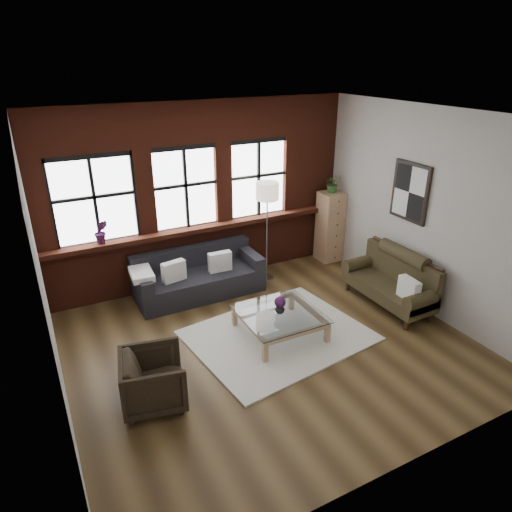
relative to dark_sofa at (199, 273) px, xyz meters
name	(u,v)px	position (x,y,z in m)	size (l,w,h in m)	color
floor	(269,344)	(0.34, -1.90, -0.39)	(5.50, 5.50, 0.00)	#432F18
ceiling	(272,116)	(0.34, -1.90, 2.81)	(5.50, 5.50, 0.00)	white
wall_back	(201,195)	(0.34, 0.60, 1.21)	(5.50, 5.50, 0.00)	#B5B0A9
wall_front	(410,340)	(0.34, -4.40, 1.21)	(5.50, 5.50, 0.00)	#B5B0A9
wall_left	(44,288)	(-2.41, -1.90, 1.21)	(5.00, 5.00, 0.00)	#B5B0A9
wall_right	(424,212)	(3.09, -1.90, 1.21)	(5.00, 5.00, 0.00)	#B5B0A9
brick_backwall	(202,195)	(0.34, 0.54, 1.21)	(5.50, 0.12, 3.20)	#5C2315
sill_ledge	(206,227)	(0.34, 0.45, 0.65)	(5.50, 0.30, 0.08)	#5C2315
window_left	(94,201)	(-1.46, 0.55, 1.36)	(1.38, 0.10, 1.50)	black
window_mid	(185,189)	(0.04, 0.55, 1.36)	(1.38, 0.10, 1.50)	black
window_right	(258,180)	(1.44, 0.55, 1.36)	(1.38, 0.10, 1.50)	black
wall_poster	(410,192)	(3.06, -1.60, 1.46)	(0.05, 0.74, 0.94)	black
shag_rug	(278,335)	(0.57, -1.78, -0.38)	(2.49, 1.96, 0.03)	beige
dark_sofa	(199,273)	(0.00, 0.00, 0.00)	(2.17, 0.88, 0.79)	black
pillow_a	(174,271)	(-0.47, -0.10, 0.19)	(0.40, 0.14, 0.34)	white
pillow_b	(220,262)	(0.36, -0.10, 0.19)	(0.40, 0.14, 0.34)	white
vintage_settee	(389,281)	(2.64, -1.81, 0.05)	(0.75, 1.68, 0.89)	#312A17
pillow_settee	(409,289)	(2.56, -2.32, 0.17)	(0.14, 0.38, 0.34)	white
armchair	(154,380)	(-1.46, -2.32, -0.05)	(0.73, 0.75, 0.68)	black
coffee_table	(279,324)	(0.61, -1.74, -0.21)	(1.14, 1.14, 0.38)	tan
vase	(280,309)	(0.61, -1.74, 0.05)	(0.14, 0.14, 0.15)	#B2B2B2
flowers	(280,302)	(0.61, -1.74, 0.16)	(0.17, 0.17, 0.17)	#451847
drawer_chest	(330,227)	(2.87, 0.18, 0.31)	(0.43, 0.43, 1.41)	tan
potted_plant_top	(333,183)	(2.87, 0.18, 1.20)	(0.33, 0.28, 0.36)	#2D5923
floor_lamp	(267,229)	(1.33, -0.02, 0.60)	(0.40, 0.40, 1.99)	#A5A5A8
sill_plant	(101,232)	(-1.44, 0.42, 0.88)	(0.22, 0.18, 0.40)	#451847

